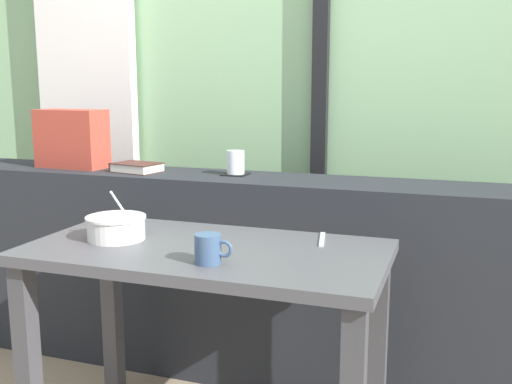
# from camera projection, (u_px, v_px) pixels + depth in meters

# --- Properties ---
(outdoor_backdrop) EXTENTS (4.80, 0.08, 2.80)m
(outdoor_backdrop) POSITION_uv_depth(u_px,v_px,m) (282.00, 46.00, 2.83)
(outdoor_backdrop) COLOR #8EBC89
(outdoor_backdrop) RESTS_ON ground
(curtain_left_panel) EXTENTS (0.56, 0.06, 2.50)m
(curtain_left_panel) POSITION_uv_depth(u_px,v_px,m) (87.00, 78.00, 3.10)
(curtain_left_panel) COLOR white
(curtain_left_panel) RESTS_ON ground
(window_divider_post) EXTENTS (0.07, 0.05, 2.60)m
(window_divider_post) POSITION_uv_depth(u_px,v_px,m) (320.00, 66.00, 2.72)
(window_divider_post) COLOR black
(window_divider_post) RESTS_ON ground
(dark_console_ledge) EXTENTS (2.80, 0.34, 0.85)m
(dark_console_ledge) POSITION_uv_depth(u_px,v_px,m) (243.00, 276.00, 2.50)
(dark_console_ledge) COLOR #23262B
(dark_console_ledge) RESTS_ON ground
(breakfast_table) EXTENTS (1.12, 0.58, 0.72)m
(breakfast_table) POSITION_uv_depth(u_px,v_px,m) (207.00, 285.00, 1.88)
(breakfast_table) COLOR #414145
(breakfast_table) RESTS_ON ground
(coaster_square) EXTENTS (0.10, 0.10, 0.00)m
(coaster_square) POSITION_uv_depth(u_px,v_px,m) (236.00, 174.00, 2.47)
(coaster_square) COLOR black
(coaster_square) RESTS_ON dark_console_ledge
(juice_glass) EXTENTS (0.07, 0.07, 0.10)m
(juice_glass) POSITION_uv_depth(u_px,v_px,m) (236.00, 163.00, 2.46)
(juice_glass) COLOR white
(juice_glass) RESTS_ON coaster_square
(closed_book) EXTENTS (0.22, 0.18, 0.04)m
(closed_book) POSITION_uv_depth(u_px,v_px,m) (137.00, 167.00, 2.55)
(closed_book) COLOR #47231E
(closed_book) RESTS_ON dark_console_ledge
(throw_pillow) EXTENTS (0.33, 0.16, 0.26)m
(throw_pillow) POSITION_uv_depth(u_px,v_px,m) (72.00, 139.00, 2.66)
(throw_pillow) COLOR #B74233
(throw_pillow) RESTS_ON dark_console_ledge
(soup_bowl) EXTENTS (0.20, 0.20, 0.17)m
(soup_bowl) POSITION_uv_depth(u_px,v_px,m) (116.00, 228.00, 1.94)
(soup_bowl) COLOR silver
(soup_bowl) RESTS_ON breakfast_table
(fork_utensil) EXTENTS (0.05, 0.17, 0.01)m
(fork_utensil) POSITION_uv_depth(u_px,v_px,m) (322.00, 239.00, 1.93)
(fork_utensil) COLOR silver
(fork_utensil) RESTS_ON breakfast_table
(ceramic_mug) EXTENTS (0.11, 0.08, 0.08)m
(ceramic_mug) POSITION_uv_depth(u_px,v_px,m) (209.00, 249.00, 1.67)
(ceramic_mug) COLOR #3D567A
(ceramic_mug) RESTS_ON breakfast_table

